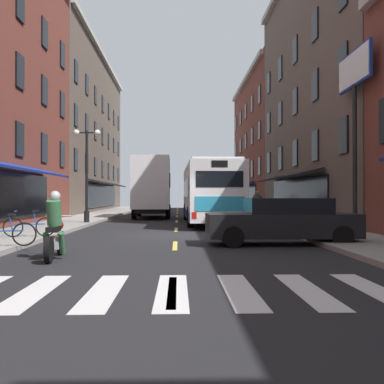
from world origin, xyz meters
The scene contains 16 objects.
ground_plane centered at (0.00, 0.00, -0.05)m, with size 34.80×80.00×0.10m, color black.
lane_centre_dashes centered at (0.00, -0.25, 0.00)m, with size 0.14×73.90×0.01m.
crosswalk_near centered at (0.00, -10.00, 0.00)m, with size 7.10×2.80×0.01m.
sidewalk_left centered at (-5.90, 0.00, 0.07)m, with size 3.00×80.00×0.14m, color gray.
sidewalk_right centered at (5.90, 0.00, 0.07)m, with size 3.00×80.00×0.14m, color gray.
billboard_sign centered at (7.05, 0.01, 5.61)m, with size 0.40×3.06×7.13m.
transit_bus centered at (1.81, 7.36, 1.72)m, with size 2.74×11.13×3.28m.
box_truck centered at (-1.70, 13.49, 2.06)m, with size 2.54×7.30×4.09m.
sedan_near centered at (-1.93, 22.78, 0.75)m, with size 2.06×4.33×1.47m.
sedan_mid centered at (3.41, -3.25, 0.74)m, with size 4.73×1.96×1.46m.
motorcycle_rider centered at (-2.90, -6.33, 0.71)m, with size 0.62×2.07×1.66m.
bicycle_near centered at (-4.70, -4.80, 0.50)m, with size 1.70×0.48×0.91m.
bicycle_mid centered at (-4.98, -1.91, 0.50)m, with size 1.69×0.52×0.91m.
pedestrian_near centered at (5.15, 10.81, 1.06)m, with size 0.52×0.38×1.73m.
pedestrian_mid centered at (5.87, 15.91, 0.97)m, with size 0.36×0.36×1.62m.
street_lamp_twin centered at (-4.74, 6.31, 2.86)m, with size 1.42×0.32×4.90m.
Camera 1 is at (0.10, -17.15, 1.54)m, focal length 41.35 mm.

